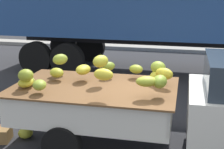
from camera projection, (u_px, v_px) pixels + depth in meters
ground at (145, 149)px, 5.73m from camera, size 220.00×220.00×0.00m
curb_strip at (176, 49)px, 14.49m from camera, size 80.00×0.80×0.16m
pickup_truck at (211, 105)px, 5.34m from camera, size 5.07×1.92×1.70m
fallen_banana_bunch_near_tailgate at (26, 133)px, 6.16m from camera, size 0.39×0.40×0.19m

